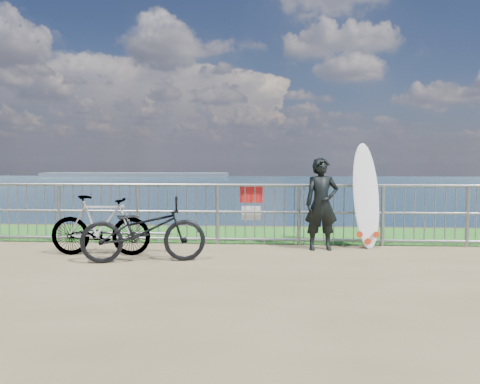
# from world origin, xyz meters

# --- Properties ---
(grass_strip) EXTENTS (120.00, 120.00, 0.00)m
(grass_strip) POSITION_xyz_m (0.00, 2.70, 0.01)
(grass_strip) COLOR #25711F
(grass_strip) RESTS_ON ground
(seascape) EXTENTS (260.00, 260.00, 5.00)m
(seascape) POSITION_xyz_m (-43.75, 147.49, -4.03)
(seascape) COLOR brown
(seascape) RESTS_ON ground
(railing) EXTENTS (10.06, 0.10, 1.13)m
(railing) POSITION_xyz_m (0.02, 1.60, 0.58)
(railing) COLOR gray
(railing) RESTS_ON ground
(surfer) EXTENTS (0.63, 0.46, 1.60)m
(surfer) POSITION_xyz_m (1.36, 1.17, 0.80)
(surfer) COLOR black
(surfer) RESTS_ON ground
(surfboard) EXTENTS (0.59, 0.54, 1.88)m
(surfboard) POSITION_xyz_m (2.17, 1.44, 0.86)
(surfboard) COLOR silver
(surfboard) RESTS_ON ground
(bicycle_near) EXTENTS (1.98, 1.03, 0.99)m
(bicycle_near) POSITION_xyz_m (-1.47, 0.04, 0.49)
(bicycle_near) COLOR black
(bicycle_near) RESTS_ON ground
(bicycle_far) EXTENTS (1.65, 0.49, 0.99)m
(bicycle_far) POSITION_xyz_m (-2.30, 0.47, 0.49)
(bicycle_far) COLOR black
(bicycle_far) RESTS_ON ground
(bike_rack) EXTENTS (1.65, 0.05, 0.35)m
(bike_rack) POSITION_xyz_m (-2.01, 0.79, 0.28)
(bike_rack) COLOR gray
(bike_rack) RESTS_ON ground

